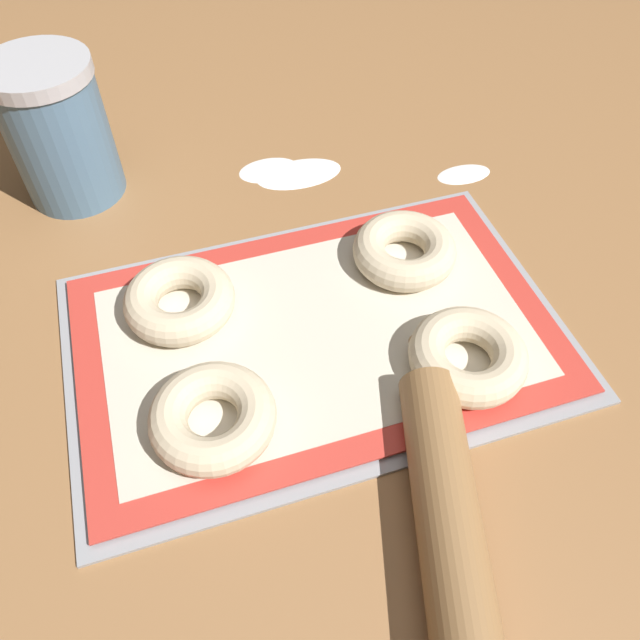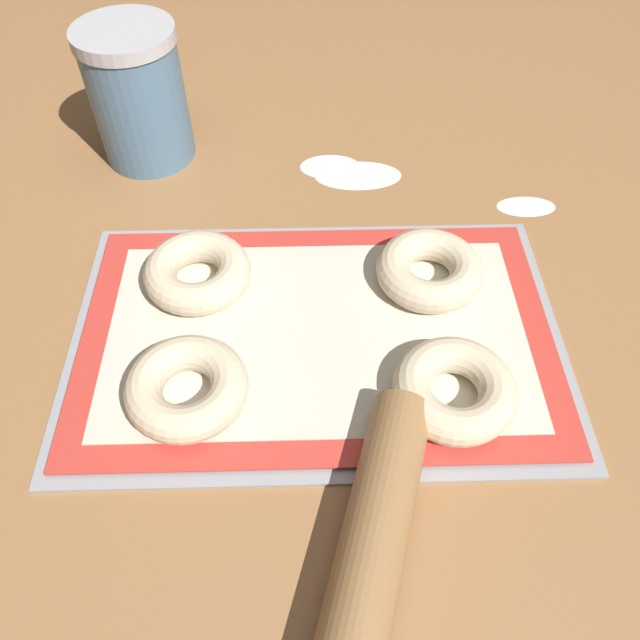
{
  "view_description": "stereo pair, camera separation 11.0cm",
  "coord_description": "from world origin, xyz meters",
  "px_view_note": "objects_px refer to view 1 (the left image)",
  "views": [
    {
      "loc": [
        -0.12,
        -0.39,
        0.5
      ],
      "look_at": [
        0.0,
        -0.02,
        0.03
      ],
      "focal_mm": 35.0,
      "sensor_mm": 36.0,
      "label": 1
    },
    {
      "loc": [
        -0.01,
        -0.4,
        0.5
      ],
      "look_at": [
        0.0,
        -0.02,
        0.03
      ],
      "focal_mm": 35.0,
      "sensor_mm": 36.0,
      "label": 2
    }
  ],
  "objects_px": {
    "bagel_front_right": "(468,356)",
    "bagel_back_left": "(180,300)",
    "rolling_pin": "(454,559)",
    "bagel_front_left": "(213,417)",
    "flour_canister": "(58,131)",
    "baking_tray": "(320,335)",
    "bagel_back_right": "(404,250)"
  },
  "relations": [
    {
      "from": "flour_canister",
      "to": "rolling_pin",
      "type": "distance_m",
      "value": 0.62
    },
    {
      "from": "bagel_front_right",
      "to": "bagel_back_left",
      "type": "relative_size",
      "value": 1.0
    },
    {
      "from": "baking_tray",
      "to": "rolling_pin",
      "type": "height_order",
      "value": "rolling_pin"
    },
    {
      "from": "bagel_front_left",
      "to": "bagel_back_right",
      "type": "xyz_separation_m",
      "value": [
        0.24,
        0.14,
        0.0
      ]
    },
    {
      "from": "bagel_front_left",
      "to": "rolling_pin",
      "type": "xyz_separation_m",
      "value": [
        0.15,
        -0.18,
        -0.0
      ]
    },
    {
      "from": "bagel_back_right",
      "to": "baking_tray",
      "type": "bearing_deg",
      "value": -150.89
    },
    {
      "from": "bagel_front_left",
      "to": "bagel_back_right",
      "type": "bearing_deg",
      "value": 30.45
    },
    {
      "from": "bagel_front_right",
      "to": "flour_canister",
      "type": "distance_m",
      "value": 0.53
    },
    {
      "from": "baking_tray",
      "to": "flour_canister",
      "type": "relative_size",
      "value": 2.95
    },
    {
      "from": "baking_tray",
      "to": "bagel_front_left",
      "type": "distance_m",
      "value": 0.15
    },
    {
      "from": "bagel_front_left",
      "to": "bagel_front_right",
      "type": "height_order",
      "value": "same"
    },
    {
      "from": "bagel_front_right",
      "to": "bagel_back_left",
      "type": "bearing_deg",
      "value": 148.31
    },
    {
      "from": "bagel_front_left",
      "to": "rolling_pin",
      "type": "bearing_deg",
      "value": -49.61
    },
    {
      "from": "bagel_back_left",
      "to": "bagel_back_right",
      "type": "distance_m",
      "value": 0.24
    },
    {
      "from": "bagel_front_left",
      "to": "bagel_front_right",
      "type": "distance_m",
      "value": 0.24
    },
    {
      "from": "bagel_front_left",
      "to": "flour_canister",
      "type": "xyz_separation_m",
      "value": [
        -0.09,
        0.39,
        0.06
      ]
    },
    {
      "from": "bagel_front_left",
      "to": "flour_canister",
      "type": "bearing_deg",
      "value": 103.4
    },
    {
      "from": "rolling_pin",
      "to": "flour_canister",
      "type": "bearing_deg",
      "value": 113.12
    },
    {
      "from": "bagel_back_right",
      "to": "flour_canister",
      "type": "bearing_deg",
      "value": 142.93
    },
    {
      "from": "baking_tray",
      "to": "bagel_back_right",
      "type": "xyz_separation_m",
      "value": [
        0.12,
        0.07,
        0.02
      ]
    },
    {
      "from": "flour_canister",
      "to": "bagel_front_left",
      "type": "bearing_deg",
      "value": -76.6
    },
    {
      "from": "baking_tray",
      "to": "flour_canister",
      "type": "height_order",
      "value": "flour_canister"
    },
    {
      "from": "bagel_back_right",
      "to": "flour_canister",
      "type": "distance_m",
      "value": 0.42
    },
    {
      "from": "baking_tray",
      "to": "bagel_back_left",
      "type": "xyz_separation_m",
      "value": [
        -0.13,
        0.07,
        0.02
      ]
    },
    {
      "from": "bagel_back_left",
      "to": "rolling_pin",
      "type": "distance_m",
      "value": 0.35
    },
    {
      "from": "bagel_back_left",
      "to": "flour_canister",
      "type": "distance_m",
      "value": 0.27
    },
    {
      "from": "bagel_front_left",
      "to": "bagel_back_left",
      "type": "xyz_separation_m",
      "value": [
        -0.0,
        0.14,
        0.0
      ]
    },
    {
      "from": "baking_tray",
      "to": "bagel_front_left",
      "type": "height_order",
      "value": "bagel_front_left"
    },
    {
      "from": "baking_tray",
      "to": "bagel_front_right",
      "type": "xyz_separation_m",
      "value": [
        0.12,
        -0.08,
        0.02
      ]
    },
    {
      "from": "baking_tray",
      "to": "bagel_back_right",
      "type": "bearing_deg",
      "value": 29.11
    },
    {
      "from": "bagel_front_left",
      "to": "bagel_back_right",
      "type": "distance_m",
      "value": 0.28
    },
    {
      "from": "bagel_back_left",
      "to": "rolling_pin",
      "type": "bearing_deg",
      "value": -64.31
    }
  ]
}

